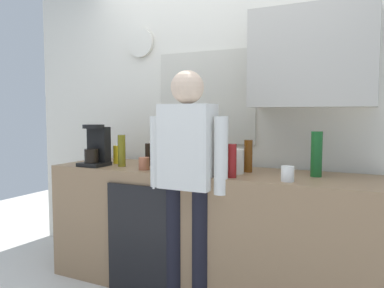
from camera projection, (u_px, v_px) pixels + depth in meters
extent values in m
cube|color=#937251|center=(206.00, 230.00, 2.85)|extent=(2.45, 0.64, 0.90)
cube|color=black|center=(141.00, 242.00, 2.72)|extent=(0.56, 0.02, 0.81)
cube|color=silver|center=(227.00, 116.00, 3.17)|extent=(4.05, 0.10, 2.60)
cube|color=beige|center=(206.00, 97.00, 3.18)|extent=(0.86, 0.02, 0.76)
cube|color=#8CA5C6|center=(206.00, 98.00, 3.18)|extent=(0.80, 0.02, 0.70)
cube|color=#B7B2A8|center=(312.00, 58.00, 2.64)|extent=(0.84, 0.32, 0.68)
cylinder|color=silver|center=(141.00, 43.00, 3.41)|extent=(0.26, 0.03, 0.26)
cube|color=black|center=(94.00, 164.00, 3.03)|extent=(0.20, 0.20, 0.03)
cube|color=black|center=(99.00, 144.00, 3.07)|extent=(0.18, 0.08, 0.28)
cylinder|color=black|center=(92.00, 156.00, 3.00)|extent=(0.11, 0.11, 0.11)
cylinder|color=black|center=(93.00, 126.00, 3.01)|extent=(0.17, 0.17, 0.03)
cylinder|color=maroon|center=(232.00, 161.00, 2.48)|extent=(0.06, 0.06, 0.22)
cylinder|color=black|center=(149.00, 154.00, 3.05)|extent=(0.06, 0.06, 0.18)
cylinder|color=olive|center=(122.00, 151.00, 3.00)|extent=(0.06, 0.06, 0.25)
cylinder|color=#195923|center=(316.00, 154.00, 2.51)|extent=(0.07, 0.07, 0.30)
cylinder|color=brown|center=(248.00, 156.00, 2.71)|extent=(0.06, 0.06, 0.23)
cylinder|color=#2D8C33|center=(191.00, 151.00, 2.80)|extent=(0.09, 0.09, 0.28)
cylinder|color=white|center=(288.00, 174.00, 2.34)|extent=(0.08, 0.08, 0.09)
cylinder|color=#B26647|center=(144.00, 164.00, 2.83)|extent=(0.08, 0.08, 0.09)
cylinder|color=#4C72A5|center=(196.00, 161.00, 3.05)|extent=(0.22, 0.22, 0.08)
cylinder|color=#9E5638|center=(166.00, 166.00, 2.69)|extent=(0.10, 0.10, 0.09)
sphere|color=#2D7233|center=(166.00, 151.00, 2.68)|extent=(0.15, 0.15, 0.15)
cylinder|color=yellow|center=(117.00, 155.00, 3.18)|extent=(0.06, 0.06, 0.15)
cone|color=white|center=(116.00, 144.00, 3.18)|extent=(0.02, 0.02, 0.03)
cylinder|color=silver|center=(234.00, 161.00, 2.65)|extent=(0.14, 0.14, 0.17)
cylinder|color=black|center=(175.00, 245.00, 2.63)|extent=(0.12, 0.12, 0.82)
cylinder|color=black|center=(201.00, 250.00, 2.54)|extent=(0.12, 0.12, 0.82)
cube|color=white|center=(187.00, 146.00, 2.53)|extent=(0.36, 0.20, 0.56)
sphere|color=beige|center=(187.00, 87.00, 2.50)|extent=(0.22, 0.22, 0.22)
cylinder|color=white|center=(157.00, 152.00, 2.64)|extent=(0.09, 0.09, 0.50)
cylinder|color=white|center=(221.00, 156.00, 2.43)|extent=(0.09, 0.09, 0.50)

